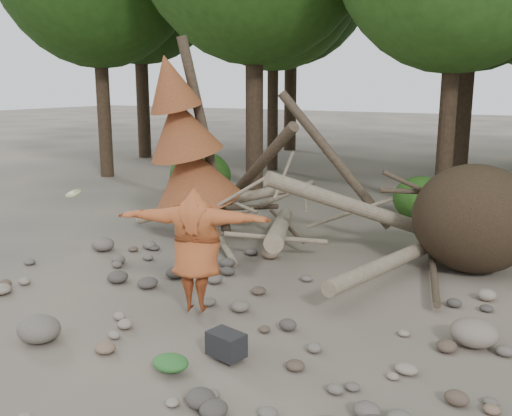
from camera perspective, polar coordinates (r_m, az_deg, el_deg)
The scene contains 12 objects.
ground at distance 8.28m, azimuth -3.36°, elevation -11.71°, with size 120.00×120.00×0.00m, color #514C44.
deadfall_pile at distance 11.02m, azimuth 17.93°, elevation -0.94°, with size 8.55×5.24×3.30m.
dead_conifer at distance 12.18m, azimuth -7.05°, elevation 6.33°, with size 2.06×2.16×4.35m.
bush_left at distance 16.82m, azimuth -5.59°, elevation 3.25°, with size 1.80×1.80×1.44m, color #204612.
bush_mid at distance 14.77m, azimuth 16.20°, elevation 0.90°, with size 1.40×1.40×1.12m, color #2A5919.
frisbee_thrower at distance 8.36m, azimuth -6.03°, elevation -4.20°, with size 3.68×1.34×1.84m.
backpack at distance 7.30m, azimuth -2.99°, elevation -13.87°, with size 0.45×0.30×0.30m, color black.
cloth_green at distance 7.10m, azimuth -8.53°, elevation -15.41°, with size 0.46×0.38×0.17m, color #296528.
cloth_orange at distance 7.58m, azimuth -3.94°, elevation -13.64°, with size 0.30×0.24×0.11m, color #C25221.
boulder_front_left at distance 8.27m, azimuth -20.89°, elevation -11.23°, with size 0.60×0.54×0.36m, color #675F56.
boulder_mid_right at distance 8.14m, azimuth 20.96°, elevation -11.57°, with size 0.61×0.55×0.37m, color gray.
boulder_mid_left at distance 12.13m, azimuth -15.07°, elevation -3.50°, with size 0.48×0.44×0.29m, color #645C54.
Camera 1 is at (4.18, -6.29, 3.38)m, focal length 40.00 mm.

